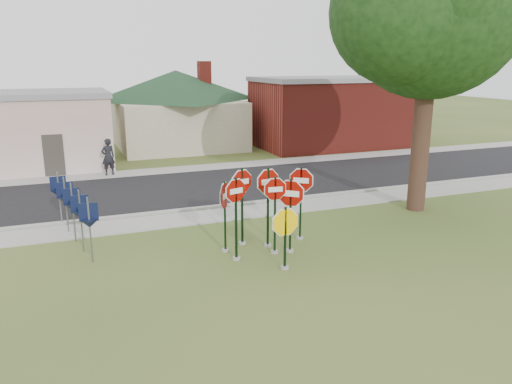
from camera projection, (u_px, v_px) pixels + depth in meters
name	position (u px, v px, depth m)	size (l,w,h in m)	color
ground	(281.00, 269.00, 14.32)	(120.00, 120.00, 0.00)	#37521E
sidewalk_near	(223.00, 215.00, 19.27)	(60.00, 1.60, 0.06)	gray
road	(194.00, 188.00, 23.32)	(60.00, 7.00, 0.04)	black
sidewalk_far	(174.00, 170.00, 27.20)	(60.00, 1.60, 0.06)	gray
curb	(215.00, 207.00, 20.16)	(60.00, 0.20, 0.14)	gray
stop_sign_center	(275.00, 205.00, 15.13)	(0.96, 0.24, 2.53)	gray
stop_sign_yellow	(285.00, 231.00, 14.04)	(1.13, 0.24, 1.96)	gray
stop_sign_left	(236.00, 208.00, 14.58)	(0.95, 0.31, 2.63)	gray
stop_sign_right	(291.00, 205.00, 15.22)	(0.89, 0.76, 2.47)	gray
stop_sign_back_right	(268.00, 195.00, 15.63)	(1.09, 0.24, 2.70)	gray
stop_sign_back_left	(242.00, 196.00, 15.84)	(1.03, 0.32, 2.64)	gray
stop_sign_far_right	(301.00, 193.00, 16.33)	(0.91, 0.65, 2.57)	gray
stop_sign_far_left	(225.00, 206.00, 15.28)	(0.68, 0.94, 2.39)	gray
route_sign_row	(73.00, 206.00, 16.16)	(1.43, 4.63, 2.00)	#59595E
building_house	(176.00, 94.00, 33.92)	(11.60, 11.60, 6.20)	#BDB597
building_brick	(330.00, 112.00, 34.60)	(10.20, 6.20, 4.75)	maroon
oak_tree	(432.00, 6.00, 18.15)	(10.37, 9.77, 11.12)	#311E16
bg_tree_right	(389.00, 64.00, 44.07)	(5.60, 5.60, 8.40)	#311E16
pedestrian	(108.00, 157.00, 25.68)	(0.69, 0.46, 1.90)	black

